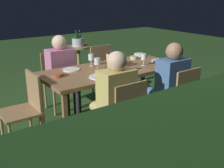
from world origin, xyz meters
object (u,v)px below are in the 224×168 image
at_px(wine_glass_d, 144,57).
at_px(wine_glass_e, 97,62).
at_px(person_in_mustard, 113,96).
at_px(chair_side_left_b, 58,78).
at_px(plate_b, 99,77).
at_px(ice_bucket, 78,41).
at_px(chair_side_left_a, 105,69).
at_px(person_in_blue, 168,82).
at_px(bowl_olives, 57,75).
at_px(bowl_bread, 134,58).
at_px(chair_head_far, 25,107).
at_px(green_bottle_on_table, 175,57).
at_px(lantern_centerpiece, 112,58).
at_px(chair_side_right_b, 124,115).
at_px(side_table, 79,56).
at_px(chair_side_right_a, 179,98).
at_px(person_in_pink, 63,71).
at_px(wine_glass_c, 123,64).
at_px(plate_c, 160,61).
at_px(plate_a, 71,70).
at_px(wine_glass_a, 91,58).
at_px(dining_table, 112,72).
at_px(wine_glass_b, 116,57).
at_px(bowl_salad, 139,55).

bearing_deg(wine_glass_d, wine_glass_e, -12.78).
relative_size(person_in_mustard, chair_side_left_b, 1.32).
xyz_separation_m(plate_b, ice_bucket, (-1.10, -2.53, -0.03)).
distance_m(person_in_mustard, chair_side_left_b, 1.45).
distance_m(chair_side_left_a, plate_b, 1.37).
height_order(person_in_blue, bowl_olives, person_in_blue).
xyz_separation_m(person_in_mustard, bowl_bread, (-1.01, -0.86, 0.14)).
bearing_deg(chair_head_far, chair_side_left_b, -133.44).
relative_size(chair_side_left_b, green_bottle_on_table, 3.00).
relative_size(chair_side_left_a, ice_bucket, 2.53).
xyz_separation_m(lantern_centerpiece, wine_glass_d, (-0.47, 0.10, -0.03)).
bearing_deg(person_in_blue, plate_b, -24.92).
height_order(green_bottle_on_table, ice_bucket, green_bottle_on_table).
height_order(chair_side_right_b, person_in_mustard, person_in_mustard).
distance_m(chair_side_left_a, chair_head_far, 1.84).
distance_m(bowl_bread, side_table, 2.08).
bearing_deg(chair_side_left_b, lantern_centerpiece, 115.39).
relative_size(lantern_centerpiece, wine_glass_d, 1.57).
distance_m(chair_side_right_a, side_table, 3.12).
height_order(person_in_blue, green_bottle_on_table, person_in_blue).
bearing_deg(plate_b, person_in_pink, -85.96).
relative_size(wine_glass_c, bowl_bread, 1.40).
height_order(person_in_mustard, wine_glass_e, person_in_mustard).
height_order(chair_side_right_a, person_in_blue, person_in_blue).
bearing_deg(plate_c, person_in_pink, -30.00).
distance_m(chair_side_left_a, person_in_pink, 0.90).
distance_m(lantern_centerpiece, plate_b, 0.43).
xyz_separation_m(chair_head_far, plate_a, (-0.72, -0.23, 0.27)).
height_order(lantern_centerpiece, wine_glass_c, lantern_centerpiece).
distance_m(person_in_mustard, wine_glass_a, 0.95).
height_order(plate_a, plate_b, same).
height_order(chair_side_right_a, bowl_bread, chair_side_right_a).
xyz_separation_m(lantern_centerpiece, plate_b, (0.35, 0.21, -0.14)).
bearing_deg(person_in_mustard, lantern_centerpiece, -124.84).
height_order(chair_side_right_b, ice_bucket, ice_bucket).
xyz_separation_m(dining_table, wine_glass_b, (-0.13, -0.09, 0.17)).
bearing_deg(green_bottle_on_table, plate_a, -23.24).
height_order(lantern_centerpiece, wine_glass_b, lantern_centerpiece).
relative_size(person_in_pink, side_table, 1.84).
distance_m(wine_glass_e, side_table, 2.50).
bearing_deg(bowl_salad, side_table, -89.15).
bearing_deg(plate_a, green_bottle_on_table, 156.76).
height_order(chair_side_left_a, chair_head_far, same).
bearing_deg(side_table, ice_bucket, 90.00).
bearing_deg(plate_a, chair_head_far, 18.02).
xyz_separation_m(person_in_mustard, bowl_salad, (-1.19, -0.94, 0.14)).
relative_size(dining_table, plate_b, 7.88).
bearing_deg(person_in_blue, bowl_olives, -30.18).
bearing_deg(bowl_salad, dining_table, 22.51).
bearing_deg(person_in_mustard, chair_side_left_b, -90.00).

